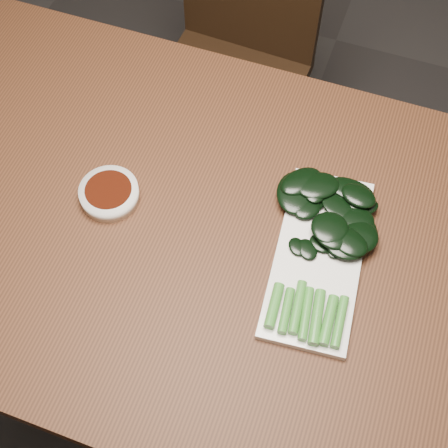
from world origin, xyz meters
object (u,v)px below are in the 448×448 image
Objects in this scene: chair_far at (235,59)px; serving_plate at (318,257)px; gai_lan at (328,228)px; table at (210,247)px; sauce_bowl at (109,194)px.

serving_plate is (0.37, -0.64, 0.27)m from chair_far.
serving_plate is 1.05× the size of gai_lan.
table is 0.70m from chair_far.
chair_far is (-0.17, 0.65, -0.19)m from table.
sauce_bowl reaches higher than table.
serving_plate is (0.19, 0.01, 0.08)m from table.
serving_plate is (0.38, 0.01, -0.01)m from sauce_bowl.
chair_far reaches higher than sauce_bowl.
chair_far is at bearing 121.90° from gai_lan.
chair_far is 0.76m from gai_lan.
sauce_bowl is (-0.19, -0.00, 0.09)m from table.
sauce_bowl is at bearing -88.55° from chair_far.
gai_lan is (0.00, 0.05, 0.02)m from serving_plate.
serving_plate is 0.05m from gai_lan.
gai_lan reaches higher than table.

